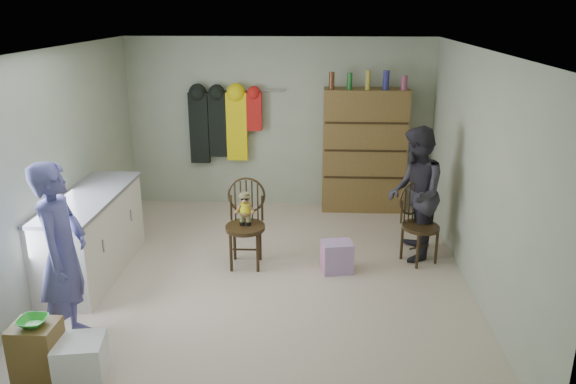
# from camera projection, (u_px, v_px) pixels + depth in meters

# --- Properties ---
(ground_plane) EXTENTS (5.00, 5.00, 0.00)m
(ground_plane) POSITION_uv_depth(u_px,v_px,m) (265.00, 277.00, 6.35)
(ground_plane) COLOR beige
(ground_plane) RESTS_ON ground
(room_walls) EXTENTS (5.00, 5.00, 5.00)m
(room_walls) POSITION_uv_depth(u_px,v_px,m) (268.00, 130.00, 6.35)
(room_walls) COLOR #A6AE91
(room_walls) RESTS_ON ground
(counter) EXTENTS (0.64, 1.86, 0.94)m
(counter) POSITION_uv_depth(u_px,v_px,m) (92.00, 235.00, 6.30)
(counter) COLOR silver
(counter) RESTS_ON ground
(stool) EXTENTS (0.36, 0.31, 0.51)m
(stool) POSITION_uv_depth(u_px,v_px,m) (38.00, 352.00, 4.54)
(stool) COLOR brown
(stool) RESTS_ON ground
(bowl) EXTENTS (0.23, 0.23, 0.06)m
(bowl) POSITION_uv_depth(u_px,v_px,m) (33.00, 322.00, 4.45)
(bowl) COLOR green
(bowl) RESTS_ON stool
(plastic_tub) EXTENTS (0.44, 0.42, 0.36)m
(plastic_tub) POSITION_uv_depth(u_px,v_px,m) (81.00, 360.00, 4.56)
(plastic_tub) COLOR white
(plastic_tub) RESTS_ON ground
(chair_front) EXTENTS (0.47, 0.47, 1.04)m
(chair_front) POSITION_uv_depth(u_px,v_px,m) (246.00, 217.00, 6.49)
(chair_front) COLOR #312211
(chair_front) RESTS_ON ground
(chair_far) EXTENTS (0.58, 0.58, 0.95)m
(chair_far) POSITION_uv_depth(u_px,v_px,m) (418.00, 220.00, 6.62)
(chair_far) COLOR #312211
(chair_far) RESTS_ON ground
(striped_bag) EXTENTS (0.39, 0.33, 0.36)m
(striped_bag) POSITION_uv_depth(u_px,v_px,m) (337.00, 257.00, 6.43)
(striped_bag) COLOR pink
(striped_bag) RESTS_ON ground
(person_left) EXTENTS (0.46, 0.65, 1.70)m
(person_left) POSITION_uv_depth(u_px,v_px,m) (63.00, 255.00, 4.89)
(person_left) COLOR #515194
(person_left) RESTS_ON ground
(person_right) EXTENTS (0.67, 0.82, 1.60)m
(person_right) POSITION_uv_depth(u_px,v_px,m) (415.00, 194.00, 6.62)
(person_right) COLOR #2D2B33
(person_right) RESTS_ON ground
(dresser) EXTENTS (1.20, 0.39, 2.07)m
(dresser) POSITION_uv_depth(u_px,v_px,m) (364.00, 150.00, 8.17)
(dresser) COLOR brown
(dresser) RESTS_ON ground
(coat_rack) EXTENTS (1.42, 0.12, 1.09)m
(coat_rack) POSITION_uv_depth(u_px,v_px,m) (223.00, 125.00, 8.25)
(coat_rack) COLOR #99999E
(coat_rack) RESTS_ON ground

